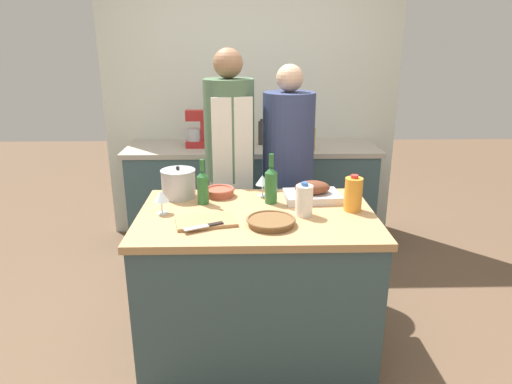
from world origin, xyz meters
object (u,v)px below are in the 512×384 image
(wine_bottle_green, at_px, (271,184))
(condiment_bottle_tall, at_px, (262,133))
(knife_chef, at_px, (205,226))
(person_cook_guest, at_px, (288,168))
(wine_glass_right, at_px, (161,197))
(mixing_bowl, at_px, (220,192))
(cutting_board, at_px, (206,221))
(wine_bottle_dark, at_px, (203,186))
(wine_glass_left, at_px, (262,181))
(milk_jug, at_px, (304,200))
(condiment_bottle_extra, at_px, (311,139))
(juice_jug, at_px, (353,194))
(stock_pot, at_px, (179,183))
(wicker_basket, at_px, (271,221))
(person_cook_aproned, at_px, (230,160))
(stand_mixer, at_px, (197,132))
(condiment_bottle_short, at_px, (239,133))
(roasting_pan, at_px, (312,193))

(wine_bottle_green, distance_m, condiment_bottle_tall, 1.37)
(knife_chef, height_order, person_cook_guest, person_cook_guest)
(wine_glass_right, distance_m, condiment_bottle_tall, 1.64)
(mixing_bowl, distance_m, wine_bottle_green, 0.34)
(cutting_board, xyz_separation_m, knife_chef, (0.00, -0.09, 0.01))
(wine_bottle_green, relative_size, wine_glass_right, 2.25)
(wine_bottle_green, distance_m, wine_bottle_dark, 0.39)
(cutting_board, height_order, wine_glass_left, wine_glass_left)
(milk_jug, bearing_deg, wine_glass_left, 123.05)
(mixing_bowl, relative_size, wine_glass_left, 1.36)
(condiment_bottle_extra, bearing_deg, wine_bottle_green, -109.03)
(juice_jug, bearing_deg, stock_pot, 165.52)
(wine_bottle_dark, bearing_deg, wine_glass_right, -143.93)
(wicker_basket, distance_m, person_cook_aproned, 1.02)
(knife_chef, bearing_deg, person_cook_aproned, 84.77)
(cutting_board, xyz_separation_m, mixing_bowl, (0.05, 0.43, 0.02))
(wine_bottle_dark, relative_size, stand_mixer, 0.85)
(condiment_bottle_extra, bearing_deg, wicker_basket, -105.59)
(condiment_bottle_tall, xyz_separation_m, condiment_bottle_extra, (0.40, -0.22, -0.01))
(condiment_bottle_tall, bearing_deg, wine_bottle_green, -89.82)
(stock_pot, height_order, wine_glass_right, stock_pot)
(wine_bottle_dark, relative_size, condiment_bottle_extra, 1.29)
(wine_glass_right, bearing_deg, cutting_board, -30.18)
(wine_bottle_green, height_order, condiment_bottle_tall, wine_bottle_green)
(milk_jug, height_order, wine_bottle_dark, wine_bottle_dark)
(wicker_basket, distance_m, wine_bottle_dark, 0.51)
(juice_jug, height_order, wine_bottle_dark, wine_bottle_dark)
(stand_mixer, bearing_deg, juice_jug, -55.00)
(milk_jug, bearing_deg, condiment_bottle_short, 102.93)
(cutting_board, xyz_separation_m, condiment_bottle_short, (0.15, 1.71, 0.13))
(roasting_pan, relative_size, cutting_board, 0.98)
(stock_pot, xyz_separation_m, knife_chef, (0.20, -0.51, -0.06))
(wine_bottle_dark, bearing_deg, wine_glass_left, 19.61)
(condiment_bottle_tall, relative_size, person_cook_guest, 0.14)
(cutting_board, xyz_separation_m, milk_jug, (0.52, 0.10, 0.08))
(knife_chef, xyz_separation_m, stand_mixer, (-0.20, 1.68, 0.15))
(mixing_bowl, distance_m, milk_jug, 0.58)
(wine_bottle_green, relative_size, condiment_bottle_extra, 1.43)
(stock_pot, xyz_separation_m, wine_bottle_dark, (0.16, -0.12, 0.02))
(wicker_basket, distance_m, wine_bottle_green, 0.35)
(roasting_pan, height_order, juice_jug, juice_jug)
(juice_jug, relative_size, wine_bottle_green, 0.70)
(milk_jug, height_order, wine_glass_right, milk_jug)
(condiment_bottle_extra, bearing_deg, condiment_bottle_short, 156.82)
(wine_bottle_green, xyz_separation_m, knife_chef, (-0.35, -0.40, -0.09))
(person_cook_aproned, bearing_deg, knife_chef, -104.40)
(condiment_bottle_short, bearing_deg, juice_jug, -67.16)
(condiment_bottle_tall, bearing_deg, condiment_bottle_short, 169.40)
(wine_glass_right, relative_size, stand_mixer, 0.42)
(milk_jug, xyz_separation_m, person_cook_guest, (-0.01, 0.88, -0.06))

